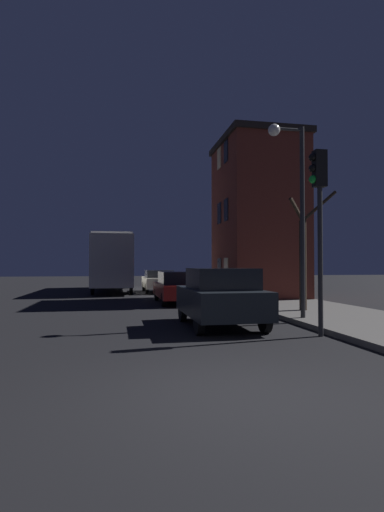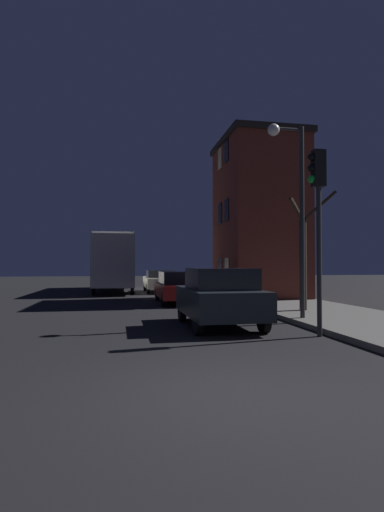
% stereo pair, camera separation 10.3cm
% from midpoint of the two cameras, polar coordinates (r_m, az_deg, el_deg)
% --- Properties ---
extents(ground_plane, '(120.00, 120.00, 0.00)m').
position_cam_midpoint_polar(ground_plane, '(5.65, 5.17, -19.08)').
color(ground_plane, black).
extents(brick_building, '(3.98, 5.11, 8.13)m').
position_cam_midpoint_polar(brick_building, '(21.03, 9.22, 5.50)').
color(brick_building, brown).
rests_on(brick_building, sidewalk).
extents(streetlamp, '(1.15, 0.36, 5.84)m').
position_cam_midpoint_polar(streetlamp, '(12.61, 14.12, 8.86)').
color(streetlamp, '#28282B').
rests_on(streetlamp, sidewalk).
extents(traffic_light, '(0.43, 0.24, 4.54)m').
position_cam_midpoint_polar(traffic_light, '(10.29, 17.37, 7.25)').
color(traffic_light, '#28282B').
rests_on(traffic_light, ground).
extents(bare_tree, '(2.02, 0.76, 4.28)m').
position_cam_midpoint_polar(bare_tree, '(14.66, 15.46, 0.24)').
color(bare_tree, '#2D2319').
rests_on(bare_tree, sidewalk).
extents(bus, '(2.43, 10.32, 3.61)m').
position_cam_midpoint_polar(bus, '(27.31, -11.37, -0.44)').
color(bus, beige).
rests_on(bus, ground).
extents(car_near_lane, '(1.90, 3.83, 1.64)m').
position_cam_midpoint_polar(car_near_lane, '(11.27, 3.79, -5.77)').
color(car_near_lane, black).
rests_on(car_near_lane, ground).
extents(car_mid_lane, '(1.75, 4.59, 1.44)m').
position_cam_midpoint_polar(car_mid_lane, '(18.32, -2.32, -4.42)').
color(car_mid_lane, '#B21E19').
rests_on(car_mid_lane, ground).
extents(car_far_lane, '(1.85, 4.51, 1.41)m').
position_cam_midpoint_polar(car_far_lane, '(25.63, -4.93, -3.51)').
color(car_far_lane, beige).
rests_on(car_far_lane, ground).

